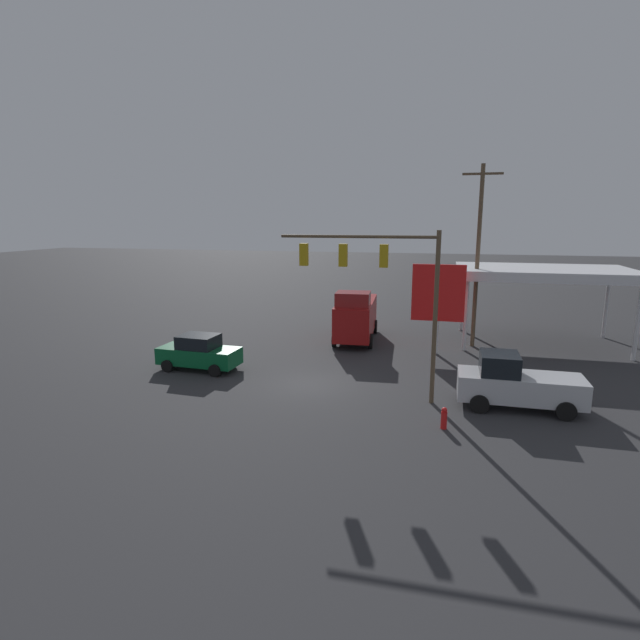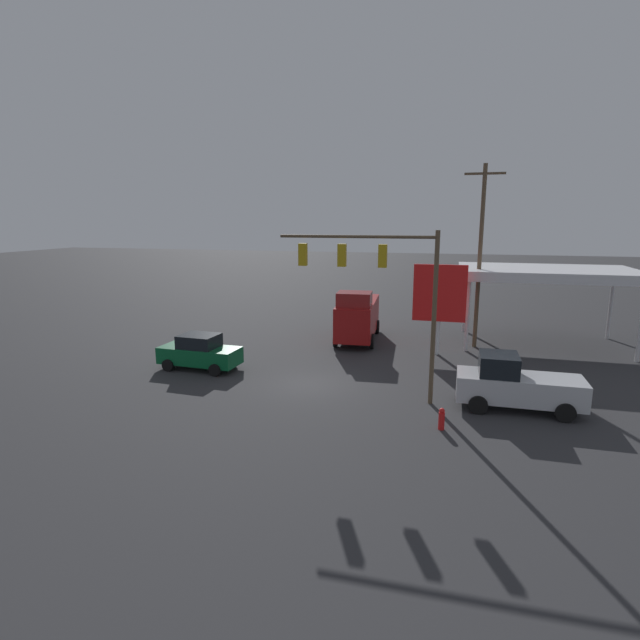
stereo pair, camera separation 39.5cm
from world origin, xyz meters
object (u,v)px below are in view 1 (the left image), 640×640
at_px(fire_hydrant, 444,418).
at_px(traffic_signal_assembly, 379,275).
at_px(delivery_truck, 356,316).
at_px(pickup_parked, 516,383).
at_px(utility_pole, 478,253).
at_px(price_sign, 438,295).
at_px(sedan_far, 199,353).

bearing_deg(fire_hydrant, traffic_signal_assembly, -42.56).
height_order(delivery_truck, fire_hydrant, delivery_truck).
xyz_separation_m(pickup_parked, fire_hydrant, (2.99, 3.02, -0.67)).
height_order(utility_pole, pickup_parked, utility_pole).
distance_m(price_sign, delivery_truck, 6.11).
bearing_deg(pickup_parked, utility_pole, -83.14).
bearing_deg(fire_hydrant, utility_pole, -97.23).
height_order(traffic_signal_assembly, sedan_far, traffic_signal_assembly).
distance_m(sedan_far, fire_hydrant, 13.91).
bearing_deg(traffic_signal_assembly, pickup_parked, -177.86).
distance_m(pickup_parked, sedan_far, 16.11).
bearing_deg(utility_pole, fire_hydrant, 82.77).
xyz_separation_m(utility_pole, fire_hydrant, (1.75, 13.82, -5.54)).
bearing_deg(sedan_far, traffic_signal_assembly, 171.37).
relative_size(utility_pole, fire_hydrant, 12.93).
distance_m(utility_pole, pickup_parked, 11.91).
bearing_deg(pickup_parked, fire_hydrant, 45.66).
bearing_deg(sedan_far, delivery_truck, -126.22).
xyz_separation_m(pickup_parked, delivery_truck, (8.85, -10.54, 0.58)).
distance_m(traffic_signal_assembly, fire_hydrant, 6.67).
bearing_deg(traffic_signal_assembly, sedan_far, -11.94).
distance_m(traffic_signal_assembly, delivery_truck, 11.81).
height_order(utility_pole, delivery_truck, utility_pole).
distance_m(utility_pole, sedan_far, 17.96).
height_order(sedan_far, delivery_truck, delivery_truck).
xyz_separation_m(sedan_far, delivery_truck, (-7.14, -8.66, 0.74)).
bearing_deg(delivery_truck, traffic_signal_assembly, 10.84).
height_order(traffic_signal_assembly, pickup_parked, traffic_signal_assembly).
bearing_deg(delivery_truck, utility_pole, 88.10).
height_order(utility_pole, price_sign, utility_pole).
bearing_deg(sedan_far, pickup_parked, 176.60).
height_order(traffic_signal_assembly, utility_pole, utility_pole).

